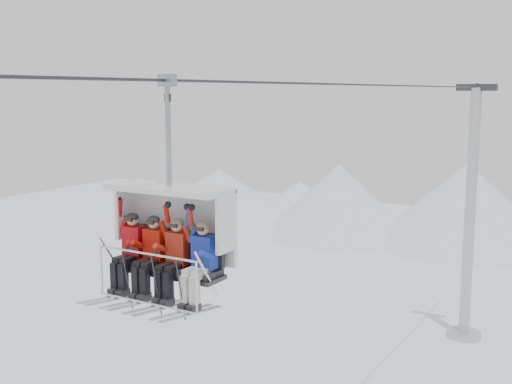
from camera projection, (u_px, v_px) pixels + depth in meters
The scene contains 8 objects.
ridgeline at pixel (503, 219), 51.97m from camera, with size 72.00×21.00×7.00m.
lift_tower_right at pixel (469, 232), 33.68m from camera, with size 2.00×1.80×13.48m.
haul_cable at pixel (256, 82), 13.81m from camera, with size 0.06×0.06×50.00m, color #2F2F35.
chairlift_carrier at pixel (174, 226), 11.73m from camera, with size 2.34×1.17×3.98m.
skier_far_left at pixel (130, 249), 11.95m from camera, with size 0.40×1.69×1.60m.
skier_center_left at pixel (152, 252), 11.69m from camera, with size 0.40×1.69×1.60m.
skier_center_right at pixel (175, 256), 11.43m from camera, with size 0.40×1.69×1.60m.
skier_far_right at pixel (201, 260), 11.14m from camera, with size 0.40×1.69×1.60m.
Camera 1 is at (7.14, -12.05, 13.11)m, focal length 45.00 mm.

